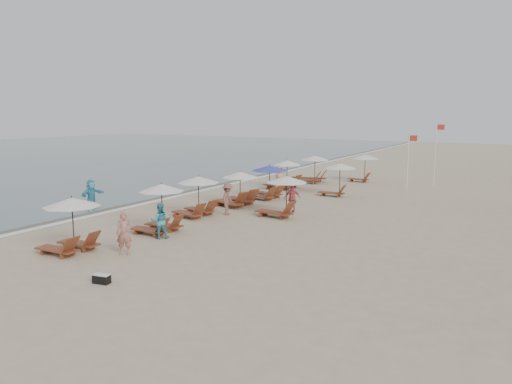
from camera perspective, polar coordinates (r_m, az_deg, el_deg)
The scene contains 22 objects.
ground at distance 20.45m, azimuth 0.84°, elevation -6.53°, with size 160.00×160.00×0.00m, color tan.
wet_sand_band at distance 35.47m, azimuth -8.93°, elevation 0.12°, with size 3.20×140.00×0.01m, color #6B5E4C.
foam_line at distance 34.67m, azimuth -7.26°, elevation -0.04°, with size 0.50×140.00×0.02m, color white.
lounger_station_0 at distance 20.83m, azimuth -20.92°, elevation -3.58°, with size 2.52×2.23×2.26m.
lounger_station_1 at distance 23.12m, azimuth -11.32°, elevation -1.99°, with size 2.47×2.10×2.34m.
lounger_station_2 at distance 26.48m, azimuth -7.09°, elevation -0.48°, with size 2.61×2.27×2.20m.
lounger_station_3 at distance 29.42m, azimuth -2.36°, elevation 0.24°, with size 2.77×2.71×2.08m.
lounger_station_4 at distance 31.70m, azimuth 1.22°, elevation 1.22°, with size 2.69×2.38×2.21m.
lounger_station_5 at distance 36.18m, azimuth 3.20°, elevation 1.87°, with size 2.69×2.25×2.10m.
lounger_station_6 at distance 39.40m, azimuth 6.48°, elevation 2.56°, with size 2.80×2.54×2.18m.
inland_station_0 at distance 26.09m, azimuth 2.88°, elevation -0.15°, with size 2.82×2.24×2.22m.
inland_station_1 at distance 33.13m, azimuth 9.41°, elevation 2.02°, with size 2.53×2.24×2.22m.
inland_station_2 at distance 40.48m, azimuth 12.35°, elevation 3.27°, with size 2.51×2.24×2.22m.
beachgoer_near at distance 19.98m, azimuth -15.10°, elevation -4.69°, with size 0.62×0.41×1.71m, color #A16357.
beachgoer_mid_a at distance 22.18m, azimuth -11.15°, elevation -3.32°, with size 0.78×0.61×1.60m, color teal.
beachgoer_mid_b at distance 26.80m, azimuth -3.31°, elevation -0.83°, with size 1.14×0.65×1.76m, color brown.
beachgoer_far_a at distance 27.54m, azimuth 4.25°, elevation -0.71°, with size 0.95×0.40×1.62m, color #C64F5A.
beachgoer_far_b at distance 34.66m, azimuth 2.74°, elevation 1.55°, with size 0.91×0.59×1.85m, color tan.
waterline_walker at distance 29.72m, azimuth -18.64°, elevation -0.31°, with size 1.62×0.52×1.75m, color teal.
duffel_bag at distance 17.09m, azimuth -17.56°, elevation -9.62°, with size 0.60×0.38×0.31m.
flag_pole_near at distance 35.63m, azimuth 17.36°, elevation 3.66°, with size 0.59×0.08×4.22m.
flag_pole_far at distance 39.44m, azimuth 20.23°, elevation 4.51°, with size 0.60×0.08×4.89m.
Camera 1 is at (9.60, -17.18, 5.55)m, focal length 34.31 mm.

